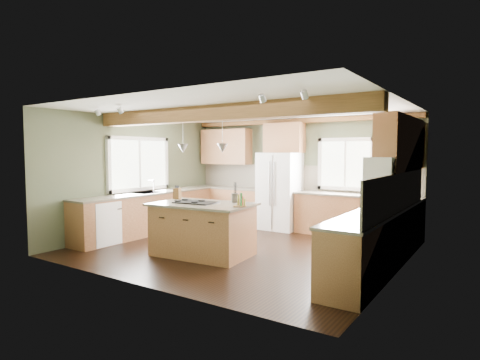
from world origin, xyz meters
The scene contains 37 objects.
floor centered at (0.00, 0.00, 0.00)m, with size 5.60×5.60×0.00m, color black.
ceiling centered at (0.00, 0.00, 2.60)m, with size 5.60×5.60×0.00m, color silver.
wall_back centered at (0.00, 2.50, 1.30)m, with size 5.60×5.60×0.00m, color #4C563D.
wall_left centered at (-2.80, 0.00, 1.30)m, with size 5.00×5.00×0.00m, color #4C563D.
wall_right centered at (2.80, 0.00, 1.30)m, with size 5.00×5.00×0.00m, color #4C563D.
ceiling_beam centered at (0.00, -0.76, 2.47)m, with size 5.55×0.26×0.26m, color #513417.
soffit_trim centered at (0.00, 2.40, 2.54)m, with size 5.55×0.20×0.10m, color #513417.
backsplash_back centered at (0.00, 2.48, 1.21)m, with size 5.58×0.03×0.58m, color brown.
backsplash_right centered at (2.78, 0.05, 1.21)m, with size 0.03×3.70×0.58m, color brown.
base_cab_back_left centered at (-1.79, 2.20, 0.44)m, with size 2.02×0.60×0.88m, color brown.
counter_back_left centered at (-1.79, 2.20, 0.90)m, with size 2.06×0.64×0.04m, color #4B4437.
base_cab_back_right centered at (1.49, 2.20, 0.44)m, with size 2.62×0.60×0.88m, color brown.
counter_back_right centered at (1.49, 2.20, 0.90)m, with size 2.66×0.64×0.04m, color #4B4437.
base_cab_left centered at (-2.50, 0.05, 0.44)m, with size 0.60×3.70×0.88m, color brown.
counter_left centered at (-2.50, 0.05, 0.90)m, with size 0.64×3.74×0.04m, color #4B4437.
base_cab_right centered at (2.50, 0.05, 0.44)m, with size 0.60×3.70×0.88m, color brown.
counter_right centered at (2.50, 0.05, 0.90)m, with size 0.64×3.74×0.04m, color #4B4437.
upper_cab_back_left centered at (-1.99, 2.33, 1.95)m, with size 1.40×0.35×0.90m, color brown.
upper_cab_over_fridge centered at (-0.30, 2.33, 2.15)m, with size 0.96×0.35×0.70m, color brown.
upper_cab_right centered at (2.62, 0.90, 1.95)m, with size 0.35×2.20×0.90m, color brown.
upper_cab_back_corner centered at (2.30, 2.33, 1.95)m, with size 0.90×0.35×0.90m, color brown.
window_left centered at (-2.78, 0.05, 1.55)m, with size 0.04×1.60×1.05m, color white.
window_back centered at (1.15, 2.48, 1.55)m, with size 1.10×0.04×1.00m, color white.
sink centered at (-2.50, 0.05, 0.91)m, with size 0.50×0.65×0.03m, color #262628.
faucet centered at (-2.32, 0.05, 1.05)m, with size 0.02×0.02×0.28m, color #B2B2B7.
dishwasher centered at (-2.49, -1.25, 0.43)m, with size 0.60×0.60×0.84m, color white.
oven centered at (2.49, -1.25, 0.43)m, with size 0.60×0.72×0.84m, color white.
microwave centered at (2.58, -0.05, 1.55)m, with size 0.40×0.70×0.38m, color white.
pendant_left centered at (-0.71, -0.80, 1.88)m, with size 0.18×0.18×0.16m, color #B2B2B7.
pendant_right centered at (0.11, -0.72, 1.88)m, with size 0.18×0.18×0.16m, color #B2B2B7.
refrigerator centered at (-0.30, 2.12, 0.90)m, with size 0.90×0.74×1.80m, color white.
island centered at (-0.30, -0.76, 0.44)m, with size 1.63×1.00×0.88m, color brown.
island_top centered at (-0.30, -0.76, 0.90)m, with size 1.74×1.11×0.04m, color #4B4437.
cooktop centered at (-0.43, -0.77, 0.93)m, with size 0.71×0.47×0.02m, color black.
knife_block centered at (-1.09, -0.54, 1.03)m, with size 0.13×0.10×0.21m, color brown.
utensil_crock centered at (0.11, -0.35, 1.00)m, with size 0.12×0.12×0.16m, color #413A34.
bottle_tray centered at (0.47, -0.74, 1.03)m, with size 0.23×0.23×0.21m, color brown, non-canonical shape.
Camera 1 is at (4.09, -6.20, 1.82)m, focal length 30.00 mm.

